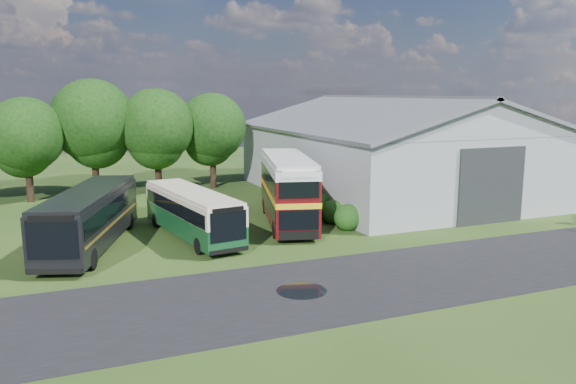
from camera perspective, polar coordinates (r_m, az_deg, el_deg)
name	(u,v)px	position (r m, az deg, el deg)	size (l,w,h in m)	color
ground	(305,267)	(27.77, 1.71, -7.66)	(120.00, 120.00, 0.00)	#213D13
asphalt_road	(390,278)	(26.63, 10.37, -8.60)	(60.00, 8.00, 0.02)	black
puddle	(301,291)	(24.59, 1.38, -10.03)	(2.20, 2.20, 0.01)	black
storage_shed	(390,144)	(47.91, 10.35, 4.78)	(18.80, 24.80, 8.15)	gray
tree_left_b	(26,135)	(47.77, -25.09, 5.29)	(5.78, 5.78, 8.16)	black
tree_mid	(93,121)	(49.05, -19.24, 6.86)	(6.80, 6.80, 9.60)	black
tree_right_a	(156,126)	(48.63, -13.22, 6.55)	(6.26, 6.26, 8.83)	black
tree_right_b	(212,127)	(50.47, -7.72, 6.56)	(5.98, 5.98, 8.45)	black
shrub_front	(347,230)	(35.35, 6.03, -3.82)	(1.70, 1.70, 1.70)	#194714
shrub_mid	(333,223)	(37.06, 4.56, -3.14)	(1.60, 1.60, 1.60)	#194714
shrub_back	(319,217)	(38.81, 3.22, -2.52)	(1.80, 1.80, 1.80)	#194714
bus_green_single	(192,213)	(33.50, -9.73, -2.07)	(3.83, 10.40, 2.80)	black
bus_maroon_double	(288,191)	(36.17, -0.05, 0.15)	(5.29, 10.68, 4.45)	black
bus_dark_single	(90,217)	(32.72, -19.46, -2.42)	(6.36, 11.81, 3.19)	black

